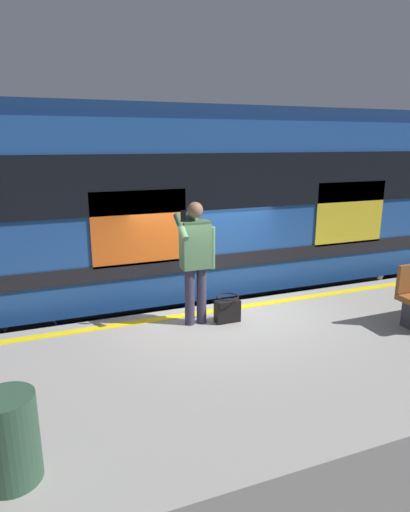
# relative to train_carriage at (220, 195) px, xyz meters

# --- Properties ---
(ground_plane) EXTENTS (25.59, 25.59, 0.00)m
(ground_plane) POSITION_rel_train_carriage_xyz_m (0.91, 1.92, -2.54)
(ground_plane) COLOR #3D3D3F
(platform) EXTENTS (17.06, 3.67, 1.03)m
(platform) POSITION_rel_train_carriage_xyz_m (0.91, 3.76, -2.02)
(platform) COLOR gray
(platform) RESTS_ON ground
(safety_line) EXTENTS (16.72, 0.16, 0.01)m
(safety_line) POSITION_rel_train_carriage_xyz_m (0.91, 2.22, -1.50)
(safety_line) COLOR yellow
(safety_line) RESTS_ON platform
(track_rail_near) EXTENTS (22.17, 0.08, 0.16)m
(track_rail_near) POSITION_rel_train_carriage_xyz_m (0.91, 0.71, -2.46)
(track_rail_near) COLOR slate
(track_rail_near) RESTS_ON ground
(track_rail_far) EXTENTS (22.17, 0.08, 0.16)m
(track_rail_far) POSITION_rel_train_carriage_xyz_m (0.91, -0.72, -2.46)
(track_rail_far) COLOR slate
(track_rail_far) RESTS_ON ground
(train_carriage) EXTENTS (11.40, 3.09, 4.00)m
(train_carriage) POSITION_rel_train_carriage_xyz_m (0.00, 0.00, 0.00)
(train_carriage) COLOR #1E478C
(train_carriage) RESTS_ON ground
(passenger) EXTENTS (0.57, 0.55, 1.76)m
(passenger) POSITION_rel_train_carriage_xyz_m (1.45, 2.54, -0.47)
(passenger) COLOR #383347
(passenger) RESTS_ON platform
(handbag) EXTENTS (0.37, 0.33, 0.40)m
(handbag) POSITION_rel_train_carriage_xyz_m (1.01, 2.67, -1.32)
(handbag) COLOR black
(handbag) RESTS_ON platform
(trash_bin) EXTENTS (0.44, 0.44, 0.72)m
(trash_bin) POSITION_rel_train_carriage_xyz_m (3.80, 4.86, -1.14)
(trash_bin) COLOR #2D4C38
(trash_bin) RESTS_ON platform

